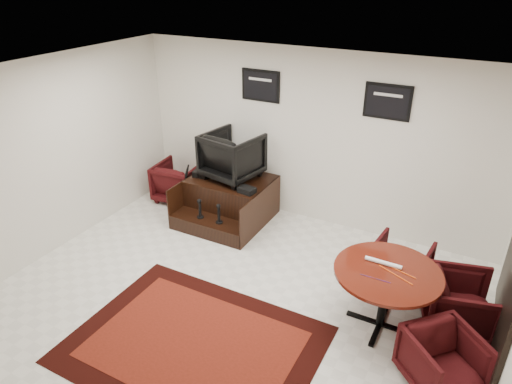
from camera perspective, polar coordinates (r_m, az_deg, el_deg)
ground at (r=6.01m, az=-2.89°, el=-13.55°), size 6.00×6.00×0.00m
room_shell at (r=4.97m, az=1.42°, el=1.71°), size 6.02×5.02×2.81m
area_rug at (r=5.51m, az=-7.75°, el=-18.33°), size 2.74×2.06×0.01m
shine_podium at (r=7.66m, az=-3.39°, el=-1.06°), size 1.34×1.38×0.69m
shine_chair at (r=7.44m, az=-2.99°, el=4.83°), size 0.95×0.91×0.85m
shoes_pair at (r=7.70m, az=-6.79°, el=2.43°), size 0.26×0.31×0.10m
polish_kit at (r=7.07m, az=-1.16°, el=0.25°), size 0.28×0.21×0.09m
umbrella_black at (r=7.90m, az=-9.06°, el=0.71°), size 0.34×0.13×0.93m
umbrella_hooked at (r=8.02m, az=-7.89°, el=1.03°), size 0.33×0.12×0.89m
armchair_side at (r=8.35m, az=-9.69°, el=1.52°), size 0.82×0.77×0.77m
meeting_table at (r=5.45m, az=16.06°, el=-10.25°), size 1.21×1.21×0.79m
table_chair_back at (r=6.35m, az=17.59°, el=-8.45°), size 0.76×0.72×0.71m
table_chair_window at (r=5.91m, az=24.19°, el=-12.37°), size 0.86×0.89×0.77m
table_chair_corner at (r=5.20m, az=22.40°, el=-18.73°), size 0.93×0.93×0.70m
paper_roll at (r=5.47m, az=15.63°, el=-8.51°), size 0.42×0.06×0.05m
table_clutter at (r=5.36m, az=16.67°, el=-9.73°), size 0.57×0.34×0.01m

